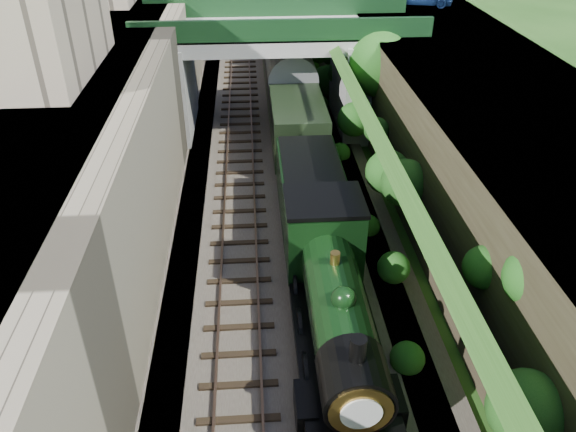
{
  "coord_description": "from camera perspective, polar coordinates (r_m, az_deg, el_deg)",
  "views": [
    {
      "loc": [
        -1.3,
        -8.83,
        14.14
      ],
      "look_at": [
        0.0,
        9.65,
        2.44
      ],
      "focal_mm": 35.0,
      "sensor_mm": 36.0,
      "label": 1
    }
  ],
  "objects": [
    {
      "name": "trackbed",
      "position": [
        32.09,
        -1.31,
        6.33
      ],
      "size": [
        10.0,
        90.0,
        0.2
      ],
      "primitive_type": "cube",
      "color": "#473F38",
      "rests_on": "ground"
    },
    {
      "name": "retaining_wall",
      "position": [
        31.02,
        -11.8,
        11.54
      ],
      "size": [
        1.0,
        90.0,
        7.0
      ],
      "primitive_type": "cube",
      "color": "#756B56",
      "rests_on": "ground"
    },
    {
      "name": "street_plateau_left",
      "position": [
        31.68,
        -18.19,
        11.06
      ],
      "size": [
        6.0,
        90.0,
        7.0
      ],
      "primitive_type": "cube",
      "color": "#262628",
      "rests_on": "ground"
    },
    {
      "name": "street_plateau_right",
      "position": [
        32.7,
        15.84,
        11.38
      ],
      "size": [
        8.0,
        90.0,
        6.25
      ],
      "primitive_type": "cube",
      "color": "#262628",
      "rests_on": "ground"
    },
    {
      "name": "embankment_slope",
      "position": [
        28.54,
        9.12,
        8.27
      ],
      "size": [
        4.23,
        90.0,
        6.36
      ],
      "color": "#1E4714",
      "rests_on": "ground"
    },
    {
      "name": "track_left",
      "position": [
        32.01,
        -4.91,
        6.43
      ],
      "size": [
        2.5,
        90.0,
        0.2
      ],
      "color": "black",
      "rests_on": "trackbed"
    },
    {
      "name": "track_right",
      "position": [
        32.1,
        0.85,
        6.63
      ],
      "size": [
        2.5,
        90.0,
        0.2
      ],
      "color": "black",
      "rests_on": "trackbed"
    },
    {
      "name": "road_bridge",
      "position": [
        34.41,
        -0.11,
        15.28
      ],
      "size": [
        16.0,
        6.4,
        7.25
      ],
      "color": "gray",
      "rests_on": "ground"
    },
    {
      "name": "building_near",
      "position": [
        24.8,
        -24.45,
        17.63
      ],
      "size": [
        4.0,
        8.0,
        4.0
      ],
      "primitive_type": "cube",
      "color": "gray",
      "rests_on": "street_plateau_left"
    },
    {
      "name": "tree",
      "position": [
        32.43,
        9.33,
        14.85
      ],
      "size": [
        3.6,
        3.8,
        6.6
      ],
      "color": "black",
      "rests_on": "ground"
    },
    {
      "name": "locomotive",
      "position": [
        18.8,
        4.65,
        -8.49
      ],
      "size": [
        3.1,
        10.22,
        3.83
      ],
      "color": "black",
      "rests_on": "trackbed"
    },
    {
      "name": "tender",
      "position": [
        24.93,
        2.28,
        2.1
      ],
      "size": [
        2.7,
        6.0,
        3.05
      ],
      "color": "black",
      "rests_on": "trackbed"
    },
    {
      "name": "coach_front",
      "position": [
        36.18,
        0.17,
        12.76
      ],
      "size": [
        2.9,
        18.0,
        3.7
      ],
      "color": "black",
      "rests_on": "trackbed"
    },
    {
      "name": "coach_middle",
      "position": [
        54.23,
        -1.36,
        19.39
      ],
      "size": [
        2.9,
        18.0,
        3.7
      ],
      "color": "black",
      "rests_on": "trackbed"
    }
  ]
}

